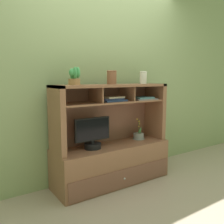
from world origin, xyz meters
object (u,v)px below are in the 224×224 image
at_px(media_console, 112,153).
at_px(potted_orchid, 139,136).
at_px(tv_monitor, 92,136).
at_px(magazine_stack_left, 142,98).
at_px(accent_vase, 112,77).
at_px(magazine_stack_centre, 113,99).
at_px(potted_succulent, 74,77).
at_px(ceramic_vase, 143,78).

bearing_deg(media_console, potted_orchid, 2.20).
relative_size(tv_monitor, magazine_stack_left, 1.39).
xyz_separation_m(media_console, accent_vase, (0.00, 0.00, 0.93)).
relative_size(media_console, accent_vase, 9.00).
xyz_separation_m(magazine_stack_left, magazine_stack_centre, (-0.43, 0.04, 0.01)).
bearing_deg(potted_orchid, magazine_stack_centre, -176.01).
bearing_deg(magazine_stack_centre, potted_orchid, 3.99).
height_order(tv_monitor, magazine_stack_centre, magazine_stack_centre).
height_order(magazine_stack_left, potted_succulent, potted_succulent).
height_order(media_console, tv_monitor, media_console).
distance_m(potted_succulent, accent_vase, 0.47).
distance_m(media_console, potted_succulent, 1.04).
relative_size(tv_monitor, ceramic_vase, 2.81).
distance_m(potted_succulent, ceramic_vase, 0.95).
distance_m(tv_monitor, ceramic_vase, 1.01).
bearing_deg(tv_monitor, magazine_stack_centre, 1.96).
bearing_deg(potted_succulent, accent_vase, -3.33).
bearing_deg(magazine_stack_left, potted_succulent, 174.87).
height_order(magazine_stack_left, ceramic_vase, ceramic_vase).
distance_m(media_console, potted_orchid, 0.47).
distance_m(media_console, accent_vase, 0.93).
bearing_deg(potted_succulent, media_console, -3.35).
bearing_deg(ceramic_vase, magazine_stack_centre, 179.21).
xyz_separation_m(media_console, tv_monitor, (-0.28, -0.02, 0.26)).
bearing_deg(potted_succulent, ceramic_vase, -2.89).
bearing_deg(potted_succulent, potted_orchid, -0.65).
distance_m(magazine_stack_centre, potted_succulent, 0.54).
relative_size(tv_monitor, potted_succulent, 2.29).
bearing_deg(accent_vase, potted_orchid, 2.18).
relative_size(media_console, potted_succulent, 7.55).
height_order(tv_monitor, ceramic_vase, ceramic_vase).
bearing_deg(potted_orchid, accent_vase, -177.82).
bearing_deg(magazine_stack_left, potted_orchid, 79.96).
height_order(magazine_stack_centre, accent_vase, accent_vase).
bearing_deg(magazine_stack_centre, magazine_stack_left, -5.29).
relative_size(potted_orchid, ceramic_vase, 1.76).
bearing_deg(potted_orchid, magazine_stack_left, -100.04).
bearing_deg(media_console, ceramic_vase, -2.44).
bearing_deg(accent_vase, media_console, -90.00).
bearing_deg(potted_orchid, potted_succulent, 179.35).
xyz_separation_m(magazine_stack_left, potted_succulent, (-0.91, 0.08, 0.27)).
distance_m(potted_orchid, potted_succulent, 1.20).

